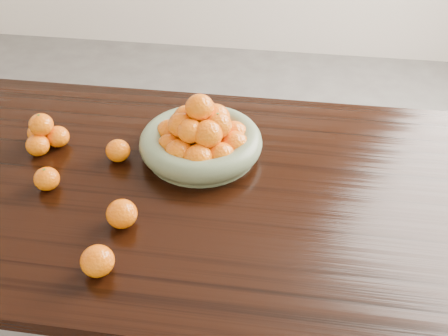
# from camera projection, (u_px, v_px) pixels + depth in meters

# --- Properties ---
(dining_table) EXTENTS (2.00, 1.00, 0.75)m
(dining_table) POSITION_uv_depth(u_px,v_px,m) (209.00, 208.00, 1.46)
(dining_table) COLOR black
(dining_table) RESTS_ON ground
(fruit_bowl) EXTENTS (0.37, 0.37, 0.20)m
(fruit_bowl) POSITION_uv_depth(u_px,v_px,m) (201.00, 138.00, 1.48)
(fruit_bowl) COLOR #70805D
(fruit_bowl) RESTS_ON dining_table
(orange_pyramid) EXTENTS (0.14, 0.13, 0.12)m
(orange_pyramid) POSITION_uv_depth(u_px,v_px,m) (44.00, 135.00, 1.52)
(orange_pyramid) COLOR orange
(orange_pyramid) RESTS_ON dining_table
(loose_orange_0) EXTENTS (0.07, 0.07, 0.07)m
(loose_orange_0) POSITION_uv_depth(u_px,v_px,m) (47.00, 179.00, 1.37)
(loose_orange_0) COLOR orange
(loose_orange_0) RESTS_ON dining_table
(loose_orange_1) EXTENTS (0.08, 0.08, 0.07)m
(loose_orange_1) POSITION_uv_depth(u_px,v_px,m) (122.00, 214.00, 1.26)
(loose_orange_1) COLOR orange
(loose_orange_1) RESTS_ON dining_table
(loose_orange_2) EXTENTS (0.08, 0.08, 0.07)m
(loose_orange_2) POSITION_uv_depth(u_px,v_px,m) (97.00, 261.00, 1.13)
(loose_orange_2) COLOR orange
(loose_orange_2) RESTS_ON dining_table
(loose_orange_3) EXTENTS (0.07, 0.07, 0.07)m
(loose_orange_3) POSITION_uv_depth(u_px,v_px,m) (118.00, 151.00, 1.47)
(loose_orange_3) COLOR orange
(loose_orange_3) RESTS_ON dining_table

